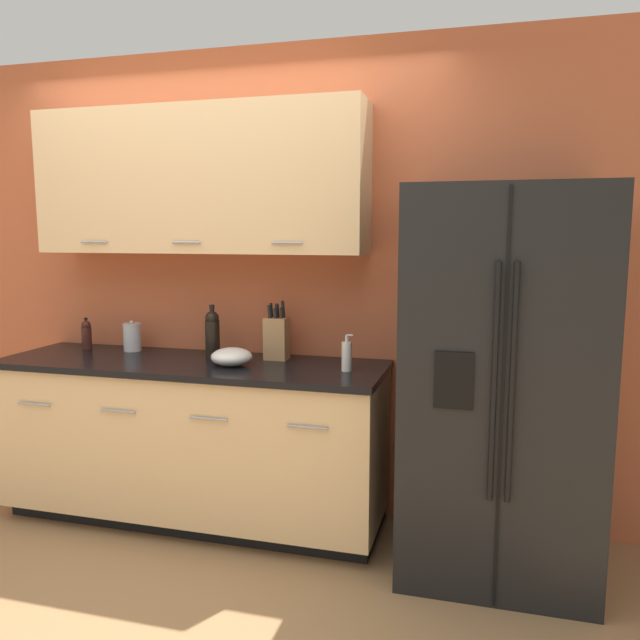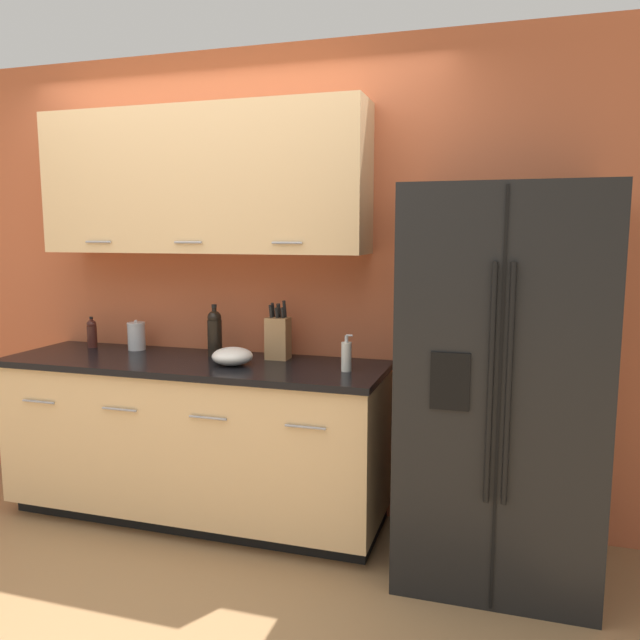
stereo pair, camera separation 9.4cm
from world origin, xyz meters
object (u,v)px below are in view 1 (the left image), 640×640
at_px(refrigerator, 501,383).
at_px(steel_canister, 132,337).
at_px(soap_dispenser, 347,356).
at_px(oil_bottle, 86,334).
at_px(knife_block, 277,337).
at_px(wine_bottle, 212,333).
at_px(mixing_bowl, 232,357).

relative_size(refrigerator, steel_canister, 9.99).
xyz_separation_m(soap_dispenser, oil_bottle, (-1.63, 0.19, 0.01)).
height_order(knife_block, wine_bottle, knife_block).
xyz_separation_m(steel_canister, mixing_bowl, (0.72, -0.23, -0.04)).
height_order(wine_bottle, oil_bottle, wine_bottle).
xyz_separation_m(refrigerator, mixing_bowl, (-1.35, 0.01, 0.05)).
bearing_deg(mixing_bowl, refrigerator, -0.49).
relative_size(knife_block, soap_dispenser, 1.73).
bearing_deg(oil_bottle, refrigerator, -5.48).
relative_size(knife_block, wine_bottle, 1.11).
xyz_separation_m(knife_block, mixing_bowl, (-0.17, -0.22, -0.08)).
height_order(knife_block, oil_bottle, knife_block).
distance_m(steel_canister, mixing_bowl, 0.76).
bearing_deg(knife_block, soap_dispenser, -23.10).
distance_m(oil_bottle, steel_canister, 0.30).
height_order(knife_block, steel_canister, knife_block).
xyz_separation_m(soap_dispenser, steel_canister, (-1.33, 0.20, 0.01)).
distance_m(soap_dispenser, steel_canister, 1.35).
distance_m(knife_block, mixing_bowl, 0.29).
bearing_deg(wine_bottle, soap_dispenser, -11.23).
distance_m(wine_bottle, soap_dispenser, 0.82).
height_order(refrigerator, knife_block, refrigerator).
xyz_separation_m(knife_block, oil_bottle, (-1.20, 0.00, -0.03)).
relative_size(refrigerator, mixing_bowl, 8.36).
height_order(refrigerator, oil_bottle, refrigerator).
bearing_deg(mixing_bowl, knife_block, 51.00).
height_order(knife_block, mixing_bowl, knife_block).
bearing_deg(soap_dispenser, refrigerator, -3.22).
relative_size(wine_bottle, oil_bottle, 1.56).
bearing_deg(knife_block, wine_bottle, -176.00).
distance_m(refrigerator, wine_bottle, 1.57).
distance_m(oil_bottle, mixing_bowl, 1.05).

